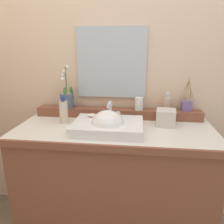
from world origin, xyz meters
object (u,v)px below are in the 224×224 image
lotion_bottle (64,112)px  tissue_box (166,117)px  sink_basin (108,127)px  soap_dispenser (167,103)px  soap_bar (92,115)px  reed_diffuser (186,105)px  tumbler_cup (139,104)px  potted_plant (67,97)px

lotion_bottle → tissue_box: lotion_bottle is taller
sink_basin → tissue_box: size_ratio=3.48×
soap_dispenser → tissue_box: (-0.02, -0.15, -0.06)m
sink_basin → soap_dispenser: (0.41, 0.32, 0.09)m
lotion_bottle → soap_bar: bearing=-6.0°
soap_dispenser → reed_diffuser: (0.15, 0.00, -0.01)m
soap_dispenser → lotion_bottle: soap_dispenser is taller
soap_bar → tumbler_cup: (0.32, 0.20, 0.04)m
soap_bar → soap_dispenser: 0.58m
sink_basin → soap_bar: (-0.12, 0.10, 0.04)m
potted_plant → tumbler_cup: size_ratio=3.47×
tissue_box → soap_bar: bearing=-172.8°
soap_dispenser → sink_basin: bearing=-142.0°
soap_dispenser → tissue_box: bearing=-97.5°
soap_bar → reed_diffuser: 0.71m
potted_plant → lotion_bottle: (0.03, -0.17, -0.07)m
lotion_bottle → tissue_box: bearing=3.4°
tumbler_cup → lotion_bottle: (-0.53, -0.18, -0.03)m
potted_plant → reed_diffuser: bearing=2.0°
tissue_box → potted_plant: bearing=170.4°
tumbler_cup → lotion_bottle: bearing=-161.8°
potted_plant → tissue_box: bearing=-9.6°
soap_bar → tissue_box: bearing=7.2°
tumbler_cup → tissue_box: size_ratio=0.73×
tissue_box → soap_dispenser: bearing=82.5°
soap_dispenser → soap_bar: bearing=-157.6°
potted_plant → lotion_bottle: 0.18m
sink_basin → reed_diffuser: 0.64m
soap_bar → lotion_bottle: (-0.21, 0.02, 0.01)m
reed_diffuser → lotion_bottle: size_ratio=1.28×
tumbler_cup → reed_diffuser: size_ratio=0.37×
soap_dispenser → tissue_box: size_ratio=1.01×
tumbler_cup → reed_diffuser: 0.36m
soap_dispenser → lotion_bottle: size_ratio=0.66×
soap_dispenser → lotion_bottle: bearing=-165.1°
soap_bar → tissue_box: 0.52m
sink_basin → lotion_bottle: bearing=160.1°
sink_basin → reed_diffuser: size_ratio=1.78×
potted_plant → soap_dispenser: (0.77, 0.03, -0.03)m
lotion_bottle → tissue_box: 0.72m
potted_plant → lotion_bottle: bearing=-80.8°
soap_bar → soap_dispenser: soap_dispenser is taller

